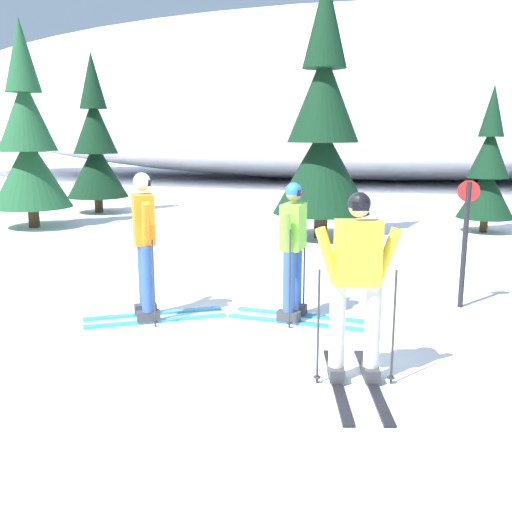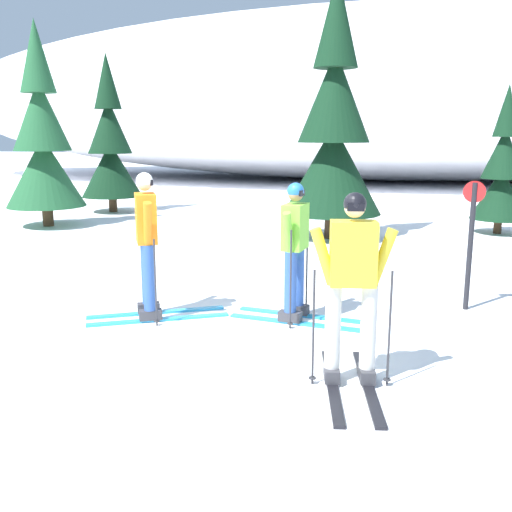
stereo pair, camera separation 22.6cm
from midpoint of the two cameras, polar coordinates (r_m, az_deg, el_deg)
ground_plane at (r=6.44m, az=-3.67°, el=-9.08°), size 120.00×120.00×0.00m
skier_yellow_jacket at (r=5.39m, az=10.61°, el=-2.87°), size 0.79×1.68×1.80m
skier_orange_jacket at (r=7.32m, az=-9.73°, el=1.20°), size 1.75×1.20×1.84m
skier_lime_jacket at (r=7.18m, az=4.79°, el=0.57°), size 1.81×0.78×1.73m
pine_tree_far_left at (r=15.48m, az=-19.82°, el=10.46°), size 1.93×1.93×5.00m
pine_tree_center_left at (r=17.83m, az=-13.77°, el=10.36°), size 1.77×1.77×4.58m
pine_tree_center_right at (r=12.97m, az=8.14°, el=11.99°), size 2.16×2.16×5.60m
pine_tree_far_right at (r=14.68m, az=23.42°, el=7.53°), size 1.31×1.31×3.40m
snow_ridge_background at (r=30.54m, az=13.07°, el=15.03°), size 48.08×18.53×8.20m
trail_marker_post at (r=8.12m, az=21.08°, el=1.61°), size 0.28×0.07×1.71m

